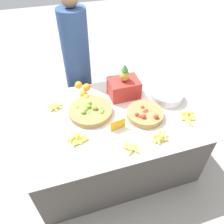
% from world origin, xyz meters
% --- Properties ---
extents(ground_plane, '(12.00, 12.00, 0.00)m').
position_xyz_m(ground_plane, '(0.00, 0.00, 0.00)').
color(ground_plane, '#A39E93').
extents(market_table, '(1.71, 1.16, 0.72)m').
position_xyz_m(market_table, '(0.00, 0.00, 0.36)').
color(market_table, '#4C4742').
rests_on(market_table, ground_plane).
extents(lime_bowl, '(0.43, 0.43, 0.10)m').
position_xyz_m(lime_bowl, '(-0.19, 0.10, 0.75)').
color(lime_bowl, olive).
rests_on(lime_bowl, market_table).
extents(tomato_basket, '(0.36, 0.36, 0.10)m').
position_xyz_m(tomato_basket, '(0.30, -0.10, 0.75)').
color(tomato_basket, olive).
rests_on(tomato_basket, market_table).
extents(orange_pile, '(0.16, 0.24, 0.14)m').
position_xyz_m(orange_pile, '(-0.20, 0.39, 0.78)').
color(orange_pile, orange).
rests_on(orange_pile, market_table).
extents(metal_bowl, '(0.34, 0.34, 0.09)m').
position_xyz_m(metal_bowl, '(0.63, 0.08, 0.76)').
color(metal_bowl, silver).
rests_on(metal_bowl, market_table).
extents(price_sign, '(0.15, 0.03, 0.11)m').
position_xyz_m(price_sign, '(0.00, -0.18, 0.77)').
color(price_sign, orange).
rests_on(price_sign, market_table).
extents(produce_crate, '(0.31, 0.24, 0.38)m').
position_xyz_m(produce_crate, '(0.22, 0.27, 0.83)').
color(produce_crate, '#B22D28').
rests_on(produce_crate, market_table).
extents(banana_bunch_front_left, '(0.20, 0.18, 0.06)m').
position_xyz_m(banana_bunch_front_left, '(-0.38, -0.21, 0.74)').
color(banana_bunch_front_left, '#EFDB4C').
rests_on(banana_bunch_front_left, market_table).
extents(banana_bunch_front_right, '(0.17, 0.20, 0.06)m').
position_xyz_m(banana_bunch_front_right, '(0.69, -0.25, 0.74)').
color(banana_bunch_front_right, '#EFDB4C').
rests_on(banana_bunch_front_right, market_table).
extents(banana_bunch_middle_right, '(0.19, 0.13, 0.06)m').
position_xyz_m(banana_bunch_middle_right, '(-0.53, 0.28, 0.74)').
color(banana_bunch_middle_right, '#EFDB4C').
rests_on(banana_bunch_middle_right, market_table).
extents(banana_bunch_back_center, '(0.15, 0.18, 0.05)m').
position_xyz_m(banana_bunch_back_center, '(0.03, -0.43, 0.74)').
color(banana_bunch_back_center, '#EFDB4C').
rests_on(banana_bunch_back_center, market_table).
extents(banana_bunch_front_center, '(0.18, 0.17, 0.06)m').
position_xyz_m(banana_bunch_front_center, '(0.31, -0.40, 0.74)').
color(banana_bunch_front_center, '#EFDB4C').
rests_on(banana_bunch_front_center, market_table).
extents(vendor_person, '(0.31, 0.31, 1.65)m').
position_xyz_m(vendor_person, '(-0.17, 0.84, 0.77)').
color(vendor_person, navy).
rests_on(vendor_person, ground_plane).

